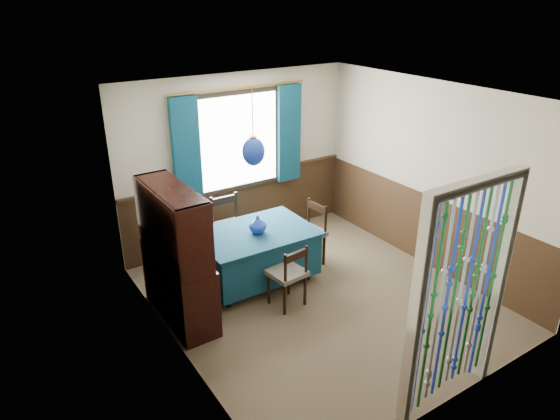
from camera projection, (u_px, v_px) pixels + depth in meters
floor at (319, 299)px, 6.18m from camera, size 4.00×4.00×0.00m
ceiling at (326, 96)px, 5.18m from camera, size 4.00×4.00×0.00m
wall_back at (238, 160)px, 7.22m from camera, size 3.60×0.00×3.60m
wall_front at (468, 286)px, 4.14m from camera, size 3.60×0.00×3.60m
wall_left at (173, 246)px, 4.78m from camera, size 0.00×4.00×4.00m
wall_right at (430, 177)px, 6.58m from camera, size 0.00×4.00×4.00m
wainscot_back at (240, 208)px, 7.51m from camera, size 3.60×0.00×3.60m
wainscot_front at (454, 356)px, 4.46m from camera, size 3.60×0.00×3.60m
wainscot_left at (180, 311)px, 5.09m from camera, size 0.00×4.00×4.00m
wainscot_right at (423, 228)px, 6.87m from camera, size 0.00×4.00×4.00m
window at (239, 141)px, 7.06m from camera, size 1.32×0.12×1.42m
doorway at (459, 302)px, 4.27m from camera, size 1.16×0.12×2.18m
dining_table at (256, 252)px, 6.42m from camera, size 1.49×1.04×0.71m
chair_near at (288, 274)px, 5.89m from camera, size 0.44×0.42×0.81m
chair_far at (230, 227)px, 6.94m from camera, size 0.46×0.44×0.92m
chair_left at (190, 264)px, 5.95m from camera, size 0.51×0.53×0.95m
chair_right at (308, 232)px, 6.83m from camera, size 0.44×0.46×0.88m
sideboard at (178, 274)px, 5.63m from camera, size 0.44×1.23×1.61m
pendant_lamp at (253, 151)px, 5.88m from camera, size 0.28×0.28×0.91m
vase_table at (258, 225)px, 6.24m from camera, size 0.26×0.26×0.21m
bowl_shelf at (185, 235)px, 5.29m from camera, size 0.26×0.26×0.05m
vase_sideboard at (171, 238)px, 5.74m from camera, size 0.16×0.16×0.16m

